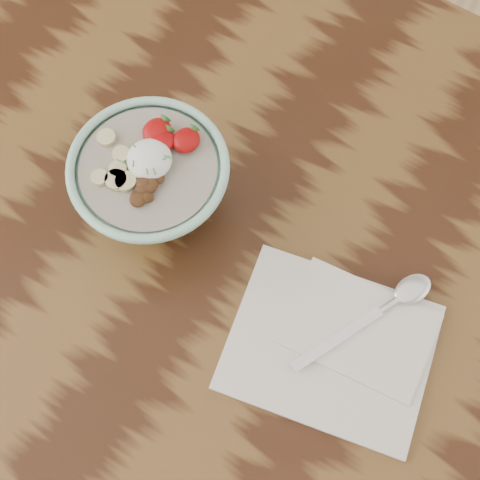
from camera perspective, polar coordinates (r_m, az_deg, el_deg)
name	(u,v)px	position (r cm, az deg, el deg)	size (l,w,h in cm)	color
table	(241,236)	(94.93, 0.11, 0.34)	(160.00, 90.00, 75.00)	#341A0D
breakfast_bowl	(152,182)	(81.54, -7.52, 4.95)	(19.00, 19.00, 12.70)	#9DD3BC
napkin	(336,343)	(80.94, 8.18, -8.72)	(26.99, 23.57, 1.44)	silver
spoon	(394,301)	(82.20, 13.00, -5.12)	(10.35, 19.22, 1.05)	silver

